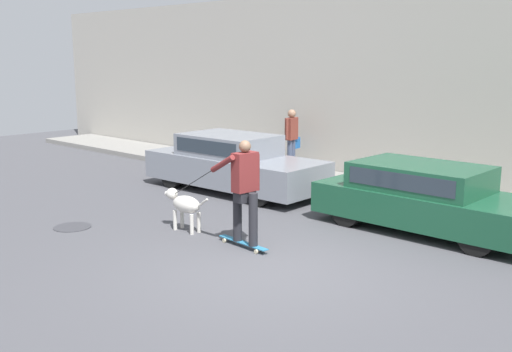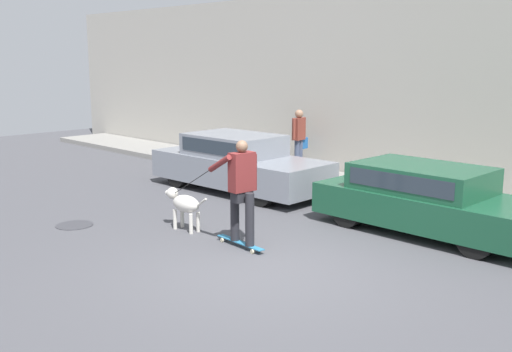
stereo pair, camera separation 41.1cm
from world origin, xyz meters
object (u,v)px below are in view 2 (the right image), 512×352
at_px(parked_car_1, 426,200).
at_px(fire_hydrant, 195,159).
at_px(parked_car_0, 238,164).
at_px(dog, 184,204).
at_px(skateboarder, 241,187).
at_px(pedestrian_with_bag, 299,136).

xyz_separation_m(parked_car_1, fire_hydrant, (-7.49, 0.84, -0.27)).
xyz_separation_m(parked_car_0, dog, (1.69, -2.94, -0.15)).
bearing_deg(dog, skateboarder, 178.78).
xyz_separation_m(dog, fire_hydrant, (-4.32, 3.79, -0.15)).
height_order(parked_car_0, parked_car_1, parked_car_0).
bearing_deg(fire_hydrant, parked_car_0, -17.72).
bearing_deg(pedestrian_with_bag, fire_hydrant, -153.39).
bearing_deg(dog, parked_car_0, -61.95).
bearing_deg(parked_car_0, dog, -61.49).
relative_size(parked_car_1, fire_hydrant, 6.30).
bearing_deg(skateboarder, parked_car_1, -114.93).
relative_size(parked_car_1, skateboarder, 1.71).
bearing_deg(pedestrian_with_bag, skateboarder, -65.61).
xyz_separation_m(parked_car_1, skateboarder, (-1.69, -2.93, 0.41)).
bearing_deg(dog, parked_car_1, -138.93).
bearing_deg(parked_car_1, dog, -136.68).
height_order(pedestrian_with_bag, fire_hydrant, pedestrian_with_bag).
relative_size(dog, skateboarder, 0.46).
bearing_deg(fire_hydrant, skateboarder, -33.00).
distance_m(parked_car_1, fire_hydrant, 7.55).
bearing_deg(parked_car_0, fire_hydrant, 160.93).
relative_size(parked_car_0, parked_car_1, 1.13).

